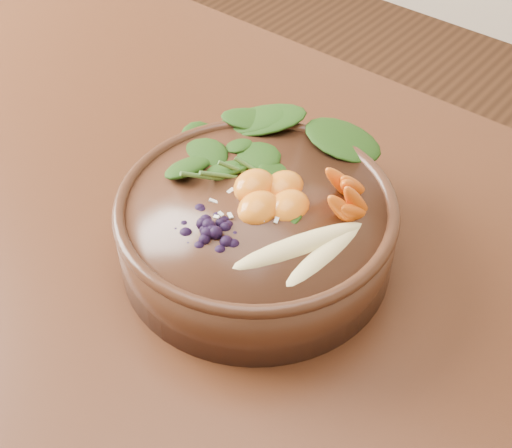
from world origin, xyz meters
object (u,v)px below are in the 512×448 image
object	(u,v)px
stoneware_bowl	(256,231)
kale_heap	(276,143)
mandarin_cluster	(271,186)
blueberry_pile	(208,215)
banana_halves	(312,239)
dining_table	(120,283)
carrot_cluster	(351,170)

from	to	relation	value
stoneware_bowl	kale_heap	size ratio (longest dim) A/B	1.53
mandarin_cluster	blueberry_pile	size ratio (longest dim) A/B	0.69
stoneware_bowl	banana_halves	distance (m)	0.10
dining_table	banana_halves	distance (m)	0.30
carrot_cluster	mandarin_cluster	xyz separation A→B (m)	(-0.06, -0.04, -0.02)
stoneware_bowl	blueberry_pile	distance (m)	0.08
banana_halves	mandarin_cluster	size ratio (longest dim) A/B	1.69
stoneware_bowl	blueberry_pile	bearing A→B (deg)	-101.61
dining_table	stoneware_bowl	xyz separation A→B (m)	(0.15, 0.07, 0.13)
stoneware_bowl	carrot_cluster	distance (m)	0.12
banana_halves	mandarin_cluster	xyz separation A→B (m)	(-0.07, 0.03, 0.00)
dining_table	stoneware_bowl	distance (m)	0.21
dining_table	carrot_cluster	world-z (taller)	carrot_cluster
dining_table	mandarin_cluster	size ratio (longest dim) A/B	18.03
kale_heap	dining_table	bearing A→B (deg)	-133.27
mandarin_cluster	blueberry_pile	xyz separation A→B (m)	(-0.02, -0.07, 0.00)
dining_table	carrot_cluster	size ratio (longest dim) A/B	20.74
carrot_cluster	blueberry_pile	xyz separation A→B (m)	(-0.08, -0.12, -0.02)
stoneware_bowl	kale_heap	xyz separation A→B (m)	(-0.03, 0.07, 0.06)
stoneware_bowl	carrot_cluster	world-z (taller)	carrot_cluster
kale_heap	mandarin_cluster	world-z (taller)	kale_heap
stoneware_bowl	mandarin_cluster	xyz separation A→B (m)	(0.01, 0.02, 0.05)
stoneware_bowl	carrot_cluster	size ratio (longest dim) A/B	3.62
carrot_cluster	stoneware_bowl	bearing A→B (deg)	-123.69
stoneware_bowl	kale_heap	bearing A→B (deg)	112.40
kale_heap	carrot_cluster	size ratio (longest dim) A/B	2.37
blueberry_pile	banana_halves	bearing A→B (deg)	24.02
dining_table	banana_halves	size ratio (longest dim) A/B	10.69
dining_table	mandarin_cluster	bearing A→B (deg)	27.55
carrot_cluster	mandarin_cluster	bearing A→B (deg)	-129.81
kale_heap	banana_halves	distance (m)	0.14
carrot_cluster	mandarin_cluster	size ratio (longest dim) A/B	0.87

